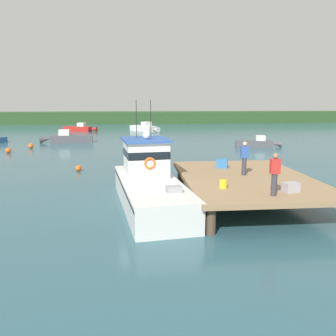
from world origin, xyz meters
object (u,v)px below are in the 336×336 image
Objects in this scene: bait_bucket at (223,184)px; mooring_buoy_inshore at (78,168)px; deckhand_by_the_boat at (275,174)px; crate_single_far at (222,164)px; mooring_buoy_channel_marker at (31,146)px; crate_single_by_cleat at (291,187)px; moored_boat_off_the_point at (80,128)px; moored_boat_near_channel at (257,143)px; main_fishing_boat at (148,182)px; moored_boat_far_left at (68,138)px; mooring_buoy_spare_mooring at (158,144)px; moored_boat_mid_harbor at (145,128)px; deckhand_further_back at (244,158)px; mooring_buoy_outer at (8,150)px.

bait_bucket is 12.81m from mooring_buoy_inshore.
mooring_buoy_inshore is at bearing 125.84° from bait_bucket.
bait_bucket is 2.22m from deckhand_by_the_boat.
crate_single_far is 23.90m from mooring_buoy_channel_marker.
deckhand_by_the_boat reaches higher than crate_single_by_cleat.
moored_boat_off_the_point reaches higher than mooring_buoy_inshore.
moored_boat_near_channel is (7.65, 23.20, -1.65)m from deckhand_by_the_boat.
moored_boat_far_left is (-8.16, 25.61, -0.49)m from main_fishing_boat.
crate_single_by_cleat is 1.76× the size of bait_bucket.
mooring_buoy_spare_mooring is (10.98, -20.16, -0.22)m from moored_boat_off_the_point.
bait_bucket is 0.06× the size of moored_boat_mid_harbor.
crate_single_far is 0.10× the size of moored_boat_far_left.
mooring_buoy_spare_mooring is (1.94, 20.66, -0.76)m from main_fishing_boat.
moored_boat_far_left reaches higher than mooring_buoy_inshore.
main_fishing_boat reaches higher than deckhand_further_back.
mooring_buoy_outer is (-12.17, 17.50, -0.76)m from main_fishing_boat.
moored_boat_mid_harbor is at bearing 79.95° from mooring_buoy_inshore.
moored_boat_near_channel is at bearing -61.26° from moored_boat_mid_harbor.
mooring_buoy_inshore is (-9.99, 11.21, -1.18)m from crate_single_by_cleat.
mooring_buoy_outer is (-1.13, -3.25, -0.00)m from mooring_buoy_channel_marker.
moored_boat_near_channel is 0.87× the size of moored_boat_mid_harbor.
mooring_buoy_outer is (-16.80, 21.01, -1.81)m from deckhand_by_the_boat.
mooring_buoy_channel_marker is at bearing 117.68° from mooring_buoy_inshore.
bait_bucket is 24.86m from mooring_buoy_outer.
moored_boat_mid_harbor is 22.74m from mooring_buoy_channel_marker.
crate_single_by_cleat reaches higher than moored_boat_mid_harbor.
moored_boat_near_channel is 11.35× the size of mooring_buoy_inshore.
moored_boat_near_channel is 10.38m from mooring_buoy_spare_mooring.
moored_boat_far_left is 14.21× the size of mooring_buoy_inshore.
bait_bucket is 0.07× the size of moored_boat_near_channel.
main_fishing_boat is 19.76× the size of mooring_buoy_spare_mooring.
moored_boat_near_channel reaches higher than mooring_buoy_spare_mooring.
mooring_buoy_channel_marker is at bearing 121.55° from bait_bucket.
moored_boat_mid_harbor is 10.84× the size of mooring_buoy_channel_marker.
crate_single_by_cleat is at bearing -84.20° from moored_boat_mid_harbor.
main_fishing_boat is 21.33m from mooring_buoy_outer.
moored_boat_near_channel is (7.61, 19.39, -1.65)m from deckhand_further_back.
moored_boat_off_the_point is (-13.11, 38.54, -0.96)m from crate_single_far.
moored_boat_far_left is 1.09× the size of moored_boat_mid_harbor.
mooring_buoy_channel_marker is (-12.22, -19.18, -0.27)m from moored_boat_mid_harbor.
bait_bucket reaches higher than mooring_buoy_spare_mooring.
deckhand_by_the_boat reaches higher than moored_boat_near_channel.
moored_boat_off_the_point is at bearing 82.34° from mooring_buoy_outer.
main_fishing_boat is at bearing -91.69° from moored_boat_mid_harbor.
crate_single_by_cleat is at bearing 28.80° from deckhand_by_the_boat.
mooring_buoy_inshore is (-7.47, 10.34, -1.16)m from bait_bucket.
moored_boat_off_the_point is at bearing 118.57° from mooring_buoy_spare_mooring.
mooring_buoy_outer is at bearing 130.79° from crate_single_by_cleat.
crate_single_by_cleat reaches higher than mooring_buoy_inshore.
mooring_buoy_outer is at bearing 129.67° from mooring_buoy_inshore.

